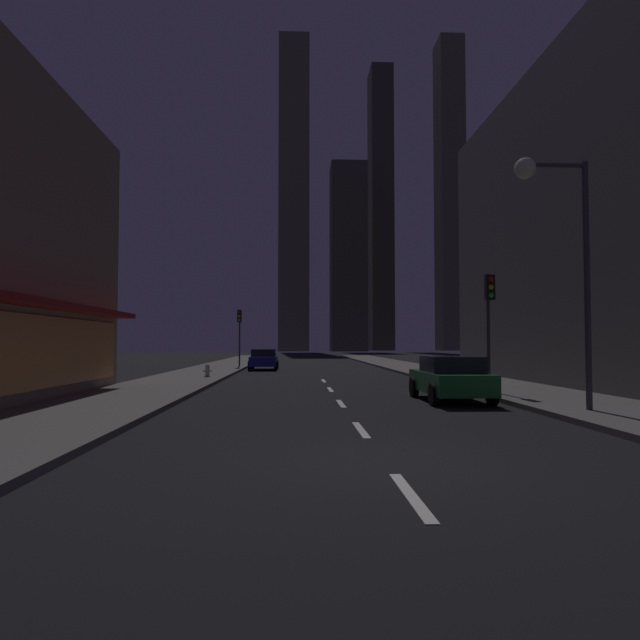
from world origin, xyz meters
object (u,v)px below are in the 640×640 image
Objects in this scene: traffic_light_near_right at (489,306)px; street_lamp_right at (555,221)px; car_parked_far at (264,359)px; traffic_light_far_left at (239,325)px; car_parked_near at (450,378)px; fire_hydrant_far_left at (207,371)px.

street_lamp_right is at bearing -91.28° from traffic_light_near_right.
car_parked_far is 1.01× the size of traffic_light_far_left.
car_parked_near is at bearing -68.78° from traffic_light_far_left.
traffic_light_near_right reaches higher than car_parked_far.
street_lamp_right is at bearing -70.40° from car_parked_far.
street_lamp_right reaches higher than traffic_light_far_left.
traffic_light_far_left is (-9.10, 23.44, 2.45)m from car_parked_near.
street_lamp_right reaches higher than car_parked_near.
fire_hydrant_far_left is at bearing 140.61° from traffic_light_near_right.
car_parked_near is 1.01× the size of traffic_light_far_left.
fire_hydrant_far_left is (-2.30, -10.50, -0.29)m from car_parked_far.
traffic_light_near_right is (9.10, -19.86, 2.45)m from car_parked_far.
street_lamp_right is at bearing -68.14° from traffic_light_far_left.
street_lamp_right is (8.98, -25.22, 4.33)m from car_parked_far.
fire_hydrant_far_left is (-9.50, 11.04, -0.29)m from car_parked_near.
traffic_light_far_left is at bearing 116.82° from traffic_light_near_right.
fire_hydrant_far_left is at bearing 130.71° from car_parked_near.
traffic_light_near_right is (11.40, -9.36, 2.74)m from fire_hydrant_far_left.
street_lamp_right is (10.88, -27.12, 1.87)m from traffic_light_far_left.
fire_hydrant_far_left is 19.11m from street_lamp_right.
traffic_light_near_right is at bearing -63.18° from traffic_light_far_left.
traffic_light_far_left is at bearing 111.86° from street_lamp_right.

